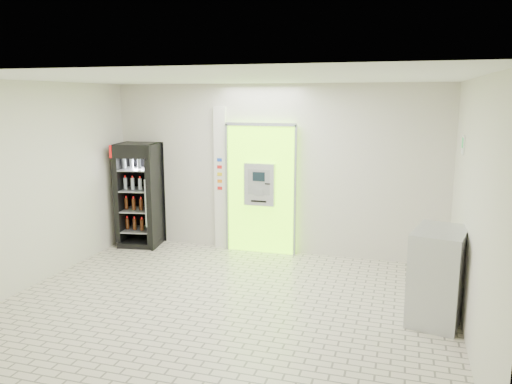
% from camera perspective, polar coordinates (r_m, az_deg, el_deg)
% --- Properties ---
extents(ground, '(6.00, 6.00, 0.00)m').
position_cam_1_polar(ground, '(6.96, -3.46, -12.65)').
color(ground, beige).
rests_on(ground, ground).
extents(room_shell, '(6.00, 6.00, 6.00)m').
position_cam_1_polar(room_shell, '(6.45, -3.64, 2.52)').
color(room_shell, beige).
rests_on(room_shell, ground).
extents(atm_assembly, '(1.30, 0.24, 2.33)m').
position_cam_1_polar(atm_assembly, '(8.89, 0.59, 0.46)').
color(atm_assembly, '#8AFF0F').
rests_on(atm_assembly, ground).
extents(pillar, '(0.22, 0.11, 2.60)m').
position_cam_1_polar(pillar, '(9.14, -4.05, 1.55)').
color(pillar, silver).
rests_on(pillar, ground).
extents(beverage_cooler, '(0.82, 0.77, 1.93)m').
position_cam_1_polar(beverage_cooler, '(9.61, -13.11, -0.52)').
color(beverage_cooler, black).
rests_on(beverage_cooler, ground).
extents(steel_cabinet, '(0.77, 0.99, 1.17)m').
position_cam_1_polar(steel_cabinet, '(6.67, 20.05, -8.96)').
color(steel_cabinet, '#B2B4BA').
rests_on(steel_cabinet, ground).
extents(exit_sign, '(0.02, 0.22, 0.26)m').
position_cam_1_polar(exit_sign, '(7.45, 22.61, 5.01)').
color(exit_sign, white).
rests_on(exit_sign, room_shell).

